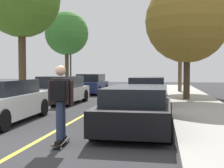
{
  "coord_description": "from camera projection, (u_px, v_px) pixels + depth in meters",
  "views": [
    {
      "loc": [
        2.95,
        -6.42,
        1.68
      ],
      "look_at": [
        0.21,
        9.99,
        0.97
      ],
      "focal_mm": 48.9,
      "sensor_mm": 36.0,
      "label": 1
    }
  ],
  "objects": [
    {
      "name": "center_line",
      "position": [
        78.0,
        118.0,
        10.83
      ],
      "size": [
        0.12,
        39.2,
        0.01
      ],
      "primitive_type": "cube",
      "color": "gold",
      "rests_on": "ground"
    },
    {
      "name": "street_tree_left_near",
      "position": [
        67.0,
        34.0,
        22.98
      ],
      "size": [
        3.28,
        3.28,
        6.03
      ],
      "color": "#4C3823",
      "rests_on": "sidewalk_left"
    },
    {
      "name": "street_tree_right_nearest",
      "position": [
        187.0,
        21.0,
        16.46
      ],
      "size": [
        4.53,
        4.53,
        6.52
      ],
      "color": "#3D2D1E",
      "rests_on": "sidewalk_right"
    },
    {
      "name": "parked_car_left_far",
      "position": [
        91.0,
        84.0,
        22.32
      ],
      "size": [
        1.93,
        4.01,
        1.46
      ],
      "color": "navy",
      "rests_on": "ground"
    },
    {
      "name": "parked_car_left_nearest",
      "position": [
        2.0,
        102.0,
        9.96
      ],
      "size": [
        1.95,
        4.51,
        1.39
      ],
      "color": "white",
      "rests_on": "ground"
    },
    {
      "name": "parked_car_right_near",
      "position": [
        147.0,
        92.0,
        14.54
      ],
      "size": [
        1.85,
        4.29,
        1.38
      ],
      "color": "#B7B7BC",
      "rests_on": "ground"
    },
    {
      "name": "street_tree_right_near",
      "position": [
        180.0,
        29.0,
        22.99
      ],
      "size": [
        3.34,
        3.34,
        6.41
      ],
      "color": "brown",
      "rests_on": "sidewalk_right"
    },
    {
      "name": "streetlamp",
      "position": [
        71.0,
        49.0,
        23.13
      ],
      "size": [
        0.36,
        0.24,
        5.56
      ],
      "color": "#38383D",
      "rests_on": "sidewalk_left"
    },
    {
      "name": "skateboarder",
      "position": [
        60.0,
        98.0,
        6.77
      ],
      "size": [
        0.58,
        0.71,
        1.7
      ],
      "color": "black",
      "rests_on": "skateboard"
    },
    {
      "name": "parked_car_left_near",
      "position": [
        61.0,
        90.0,
        15.8
      ],
      "size": [
        2.06,
        4.08,
        1.41
      ],
      "color": "white",
      "rests_on": "ground"
    },
    {
      "name": "skateboard",
      "position": [
        61.0,
        142.0,
        6.85
      ],
      "size": [
        0.28,
        0.85,
        0.1
      ],
      "color": "black",
      "rests_on": "ground"
    },
    {
      "name": "ground",
      "position": [
        30.0,
        145.0,
        6.89
      ],
      "size": [
        80.0,
        80.0,
        0.0
      ],
      "primitive_type": "plane",
      "color": "#2D2D30"
    },
    {
      "name": "parked_car_right_nearest",
      "position": [
        137.0,
        107.0,
        8.79
      ],
      "size": [
        2.06,
        4.64,
        1.23
      ],
      "color": "black",
      "rests_on": "ground"
    }
  ]
}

